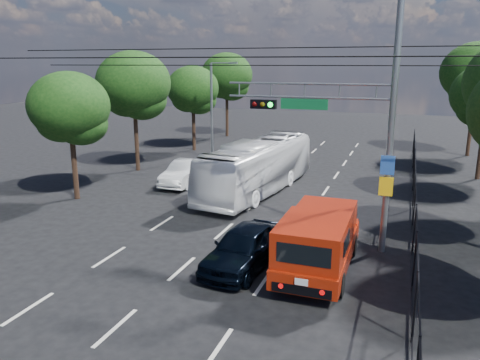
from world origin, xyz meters
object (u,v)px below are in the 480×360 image
at_px(red_pickup, 319,240).
at_px(white_van, 185,173).
at_px(white_bus, 258,166).
at_px(signal_mast, 357,113).
at_px(navy_hatchback, 244,247).

height_order(red_pickup, white_van, red_pickup).
bearing_deg(red_pickup, white_bus, 119.24).
distance_m(signal_mast, navy_hatchback, 6.38).
distance_m(red_pickup, navy_hatchback, 2.61).
xyz_separation_m(signal_mast, red_pickup, (-0.77, -2.55, -4.09)).
relative_size(red_pickup, white_van, 1.35).
relative_size(red_pickup, navy_hatchback, 1.34).
height_order(signal_mast, red_pickup, signal_mast).
xyz_separation_m(red_pickup, navy_hatchback, (-2.52, -0.55, -0.41)).
bearing_deg(signal_mast, navy_hatchback, -136.60).
xyz_separation_m(signal_mast, navy_hatchback, (-3.28, -3.11, -4.50)).
bearing_deg(white_bus, white_van, -174.50).
xyz_separation_m(signal_mast, white_van, (-10.39, 6.65, -4.53)).
relative_size(navy_hatchback, white_bus, 0.42).
distance_m(white_bus, white_van, 4.61).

